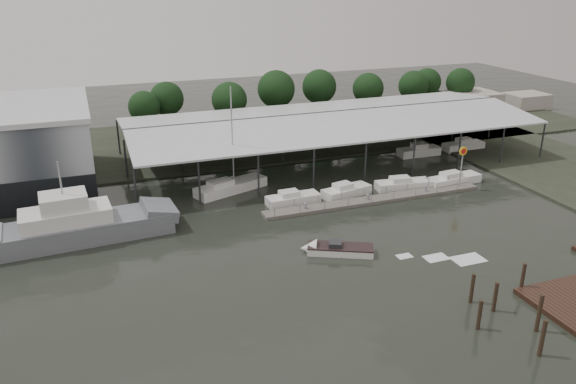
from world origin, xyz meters
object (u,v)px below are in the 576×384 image
object	(u,v)px
shell_fuel_sign	(462,159)
speedboat_underway	(334,249)
grey_trawler	(80,225)
white_sailboat	(230,187)

from	to	relation	value
shell_fuel_sign	speedboat_underway	world-z (taller)	shell_fuel_sign
speedboat_underway	grey_trawler	bearing A→B (deg)	-0.75
grey_trawler	white_sailboat	distance (m)	19.38
shell_fuel_sign	white_sailboat	bearing A→B (deg)	161.53
shell_fuel_sign	white_sailboat	size ratio (longest dim) A/B	0.42
shell_fuel_sign	speedboat_underway	distance (m)	24.80
grey_trawler	shell_fuel_sign	bearing A→B (deg)	-5.55
shell_fuel_sign	grey_trawler	world-z (taller)	grey_trawler
grey_trawler	speedboat_underway	size ratio (longest dim) A/B	1.15
grey_trawler	white_sailboat	bearing A→B (deg)	20.12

